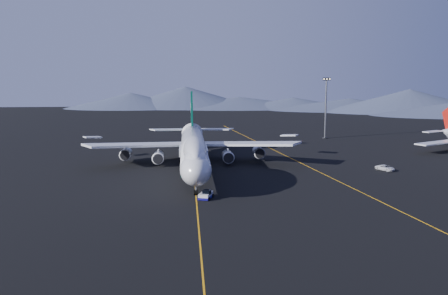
{
  "coord_description": "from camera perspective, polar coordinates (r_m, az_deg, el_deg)",
  "views": [
    {
      "loc": [
        -1.9,
        -127.78,
        25.28
      ],
      "look_at": [
        7.87,
        -0.48,
        6.0
      ],
      "focal_mm": 40.0,
      "sensor_mm": 36.0,
      "label": 1
    }
  ],
  "objects": [
    {
      "name": "pushback_tug",
      "position": [
        101.41,
        -2.1,
        -5.51
      ],
      "size": [
        3.46,
        4.77,
        1.87
      ],
      "rotation": [
        0.0,
        0.0,
        -0.32
      ],
      "color": "silver",
      "rests_on": "ground"
    },
    {
      "name": "taxiway_line_main",
      "position": [
        130.27,
        -3.48,
        -2.61
      ],
      "size": [
        0.25,
        220.0,
        0.01
      ],
      "primitive_type": "cube",
      "color": "orange",
      "rests_on": "ground"
    },
    {
      "name": "taxiway_line_side",
      "position": [
        143.66,
        8.51,
        -1.64
      ],
      "size": [
        28.08,
        198.09,
        0.01
      ],
      "primitive_type": "cube",
      "rotation": [
        0.0,
        0.0,
        0.14
      ],
      "color": "orange",
      "rests_on": "ground"
    },
    {
      "name": "floodlight_mast",
      "position": [
        195.74,
        11.55,
        4.47
      ],
      "size": [
        2.88,
        2.16,
        23.3
      ],
      "rotation": [
        0.0,
        0.0,
        0.17
      ],
      "color": "black",
      "rests_on": "ground"
    },
    {
      "name": "ground",
      "position": [
        130.27,
        -3.48,
        -2.62
      ],
      "size": [
        500.0,
        500.0,
        0.0
      ],
      "primitive_type": "plane",
      "color": "black",
      "rests_on": "ground"
    },
    {
      "name": "boeing_747",
      "position": [
        129.3,
        -3.5,
        -0.09
      ],
      "size": [
        59.62,
        72.43,
        19.37
      ],
      "color": "silver",
      "rests_on": "ground"
    },
    {
      "name": "service_van",
      "position": [
        136.2,
        17.94,
        -2.23
      ],
      "size": [
        4.75,
        5.55,
        1.42
      ],
      "primitive_type": "imported",
      "rotation": [
        0.0,
        0.0,
        0.58
      ],
      "color": "silver",
      "rests_on": "ground"
    }
  ]
}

